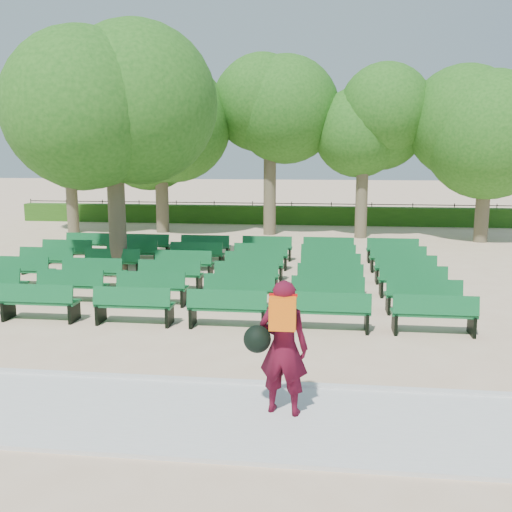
{
  "coord_description": "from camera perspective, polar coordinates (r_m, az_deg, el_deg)",
  "views": [
    {
      "loc": [
        2.63,
        -14.51,
        3.6
      ],
      "look_at": [
        1.02,
        -1.0,
        1.1
      ],
      "focal_mm": 40.0,
      "sensor_mm": 36.0,
      "label": 1
    }
  ],
  "objects": [
    {
      "name": "curb",
      "position": [
        9.36,
        -10.26,
        -12.04
      ],
      "size": [
        30.0,
        0.12,
        0.1
      ],
      "primitive_type": "cube",
      "color": "silver",
      "rests_on": "ground"
    },
    {
      "name": "ground",
      "position": [
        15.17,
        -3.36,
        -3.33
      ],
      "size": [
        120.0,
        120.0,
        0.0
      ],
      "primitive_type": "plane",
      "color": "#D7B28E"
    },
    {
      "name": "person",
      "position": [
        7.78,
        2.54,
        -8.92
      ],
      "size": [
        0.91,
        0.58,
        1.87
      ],
      "rotation": [
        0.0,
        0.0,
        2.94
      ],
      "color": "#4D0B1C",
      "rests_on": "ground"
    },
    {
      "name": "tree_among",
      "position": [
        16.92,
        -14.18,
        14.05
      ],
      "size": [
        4.73,
        4.73,
        6.92
      ],
      "color": "brown",
      "rests_on": "ground"
    },
    {
      "name": "fence",
      "position": [
        29.25,
        1.61,
        3.34
      ],
      "size": [
        26.0,
        0.1,
        1.02
      ],
      "primitive_type": null,
      "color": "black",
      "rests_on": "ground"
    },
    {
      "name": "tree_line",
      "position": [
        24.91,
        0.69,
        2.1
      ],
      "size": [
        21.8,
        6.8,
        7.04
      ],
      "primitive_type": null,
      "color": "#29641A",
      "rests_on": "ground"
    },
    {
      "name": "hedge",
      "position": [
        28.8,
        1.54,
        4.13
      ],
      "size": [
        26.0,
        0.7,
        0.9
      ],
      "primitive_type": "cube",
      "color": "#285816",
      "rests_on": "ground"
    },
    {
      "name": "paving",
      "position": [
        8.38,
        -12.63,
        -15.08
      ],
      "size": [
        30.0,
        2.2,
        0.06
      ],
      "primitive_type": "cube",
      "color": "silver",
      "rests_on": "ground"
    },
    {
      "name": "bench_array",
      "position": [
        15.72,
        -4.09,
        -2.53
      ],
      "size": [
        1.68,
        0.63,
        1.04
      ],
      "rotation": [
        0.0,
        0.0,
        0.07
      ],
      "color": "#105C2B",
      "rests_on": "ground"
    }
  ]
}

